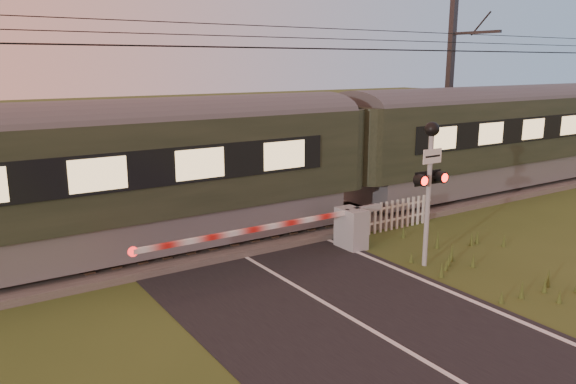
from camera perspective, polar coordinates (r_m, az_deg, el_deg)
ground at (r=11.46m, az=7.83°, el=-13.47°), size 160.00×160.00×0.00m
road at (r=11.31m, az=8.70°, el=-13.81°), size 6.00×140.00×0.03m
track_bed at (r=16.51m, az=-7.13°, el=-4.80°), size 140.00×3.40×0.39m
overhead_wires at (r=15.74m, az=-7.72°, el=15.22°), size 120.00×0.62×0.62m
train at (r=18.37m, az=5.45°, el=3.97°), size 41.58×2.87×3.87m
boom_gate at (r=15.57m, az=5.43°, el=-3.65°), size 7.32×0.87×1.16m
crossing_signal at (r=14.30m, az=14.22°, el=2.33°), size 0.94×0.37×3.69m
picket_fence at (r=17.69m, az=10.49°, el=-2.33°), size 3.45×0.08×0.94m
catenary_mast at (r=25.08m, az=16.15°, el=10.13°), size 0.25×2.47×7.82m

